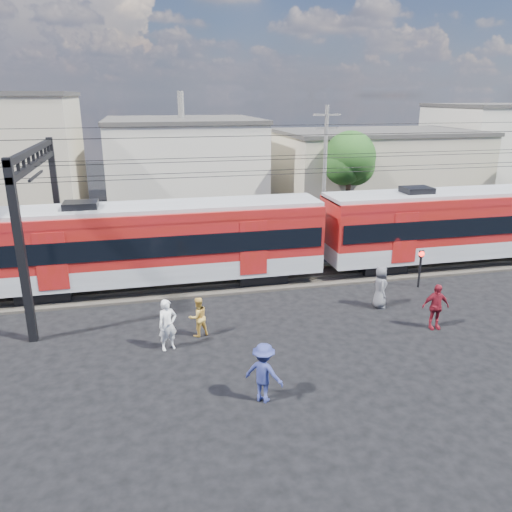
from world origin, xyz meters
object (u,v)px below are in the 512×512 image
at_px(commuter_train, 160,241).
at_px(pedestrian_a, 168,325).
at_px(crossing_signal, 421,262).
at_px(pedestrian_c, 264,373).

height_order(commuter_train, pedestrian_a, commuter_train).
bearing_deg(commuter_train, crossing_signal, -12.48).
xyz_separation_m(pedestrian_c, crossing_signal, (9.75, 7.63, 0.35)).
bearing_deg(pedestrian_c, pedestrian_a, -18.19).
bearing_deg(crossing_signal, commuter_train, 167.52).
height_order(commuter_train, crossing_signal, commuter_train).
height_order(pedestrian_c, crossing_signal, pedestrian_c).
bearing_deg(pedestrian_a, crossing_signal, -3.73).
relative_size(commuter_train, pedestrian_c, 26.04).
xyz_separation_m(pedestrian_a, crossing_signal, (12.41, 3.62, 0.34)).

